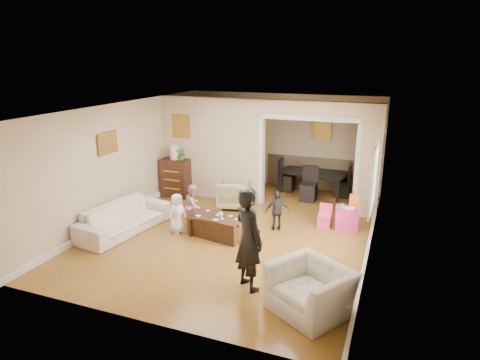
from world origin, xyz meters
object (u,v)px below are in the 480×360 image
at_px(dresser, 176,178).
at_px(child_kneel_b, 194,206).
at_px(adult_person, 249,239).
at_px(child_toddler, 277,211).
at_px(armchair_back, 234,194).
at_px(armchair_front, 311,290).
at_px(table_lamp, 175,152).
at_px(coffee_table, 218,226).
at_px(coffee_cup, 221,215).
at_px(sofa, 124,218).
at_px(child_kneel_a, 177,214).
at_px(play_table, 346,218).
at_px(dining_table, 314,182).
at_px(cyan_cup, 342,207).

xyz_separation_m(dresser, child_kneel_b, (1.37, -1.65, -0.03)).
xyz_separation_m(adult_person, child_kneel_b, (-1.98, 1.96, -0.37)).
xyz_separation_m(child_kneel_b, child_toddler, (1.75, 0.45, -0.04)).
height_order(dresser, child_toddler, dresser).
xyz_separation_m(armchair_back, child_kneel_b, (-0.37, -1.40, 0.13)).
height_order(armchair_front, table_lamp, table_lamp).
distance_m(table_lamp, coffee_table, 3.01).
xyz_separation_m(coffee_cup, adult_person, (1.18, -1.61, 0.35)).
bearing_deg(armchair_back, sofa, 40.97).
height_order(armchair_back, table_lamp, table_lamp).
bearing_deg(armchair_back, table_lamp, -21.28).
bearing_deg(coffee_table, table_lamp, 136.68).
bearing_deg(armchair_back, child_kneel_a, 61.25).
bearing_deg(play_table, dining_table, 118.38).
bearing_deg(coffee_table, coffee_cup, -26.57).
bearing_deg(table_lamp, child_kneel_b, -50.32).
bearing_deg(armchair_back, child_kneel_b, 62.17).
height_order(adult_person, child_toddler, adult_person).
xyz_separation_m(armchair_front, coffee_table, (-2.33, 1.96, -0.13)).
bearing_deg(armchair_front, coffee_table, 171.61).
relative_size(child_kneel_a, child_kneel_b, 0.90).
height_order(coffee_table, coffee_cup, coffee_cup).
bearing_deg(coffee_cup, table_lamp, 137.31).
xyz_separation_m(child_kneel_a, child_kneel_b, (0.15, 0.45, 0.04)).
xyz_separation_m(table_lamp, play_table, (4.49, -0.58, -0.96)).
xyz_separation_m(coffee_table, cyan_cup, (2.32, 1.33, 0.28)).
bearing_deg(child_kneel_b, child_kneel_a, 152.48).
distance_m(coffee_table, adult_person, 2.18).
distance_m(sofa, cyan_cup, 4.63).
distance_m(dining_table, child_kneel_b, 3.76).
bearing_deg(coffee_table, child_kneel_b, 156.80).
height_order(play_table, child_kneel_b, child_kneel_b).
bearing_deg(dresser, table_lamp, 0.00).
height_order(coffee_cup, child_kneel_b, child_kneel_b).
height_order(coffee_table, child_kneel_b, child_kneel_b).
distance_m(table_lamp, child_kneel_b, 2.26).
height_order(play_table, adult_person, adult_person).
height_order(table_lamp, coffee_table, table_lamp).
relative_size(coffee_table, play_table, 2.45).
bearing_deg(coffee_cup, play_table, 31.62).
bearing_deg(armchair_front, sofa, -167.18).
distance_m(coffee_table, play_table, 2.78).
bearing_deg(dining_table, armchair_front, -69.33).
bearing_deg(armchair_front, play_table, 120.24).
bearing_deg(coffee_cup, cyan_cup, 31.84).
bearing_deg(dining_table, play_table, -51.96).
distance_m(armchair_front, child_toddler, 3.00).
distance_m(cyan_cup, child_kneel_b, 3.19).
xyz_separation_m(armchair_back, cyan_cup, (2.65, -0.38, 0.15)).
xyz_separation_m(coffee_cup, child_toddler, (0.95, 0.80, -0.05)).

